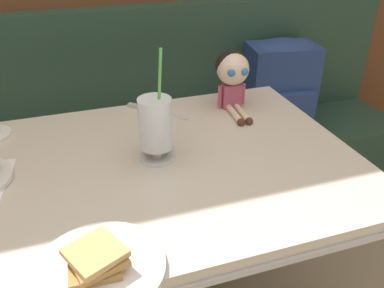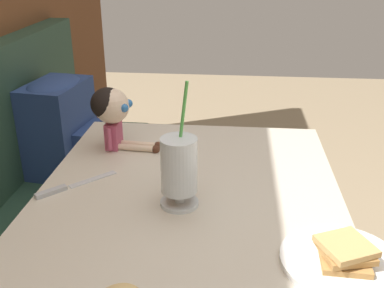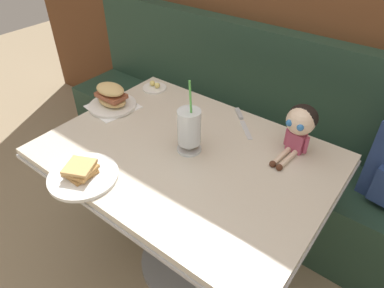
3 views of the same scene
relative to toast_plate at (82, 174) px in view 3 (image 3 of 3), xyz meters
The scene contains 9 objects.
ground_plane 0.80m from the toast_plate, 38.46° to the left, with size 8.00×8.00×0.00m, color #998466.
booth_bench 1.08m from the toast_plate, 78.17° to the left, with size 2.60×0.48×1.00m.
diner_table 0.45m from the toast_plate, 59.24° to the left, with size 1.11×0.81×0.74m.
toast_plate is the anchor object (origin of this frame).
milkshake_glass 0.42m from the toast_plate, 61.02° to the left, with size 0.10×0.10×0.32m.
sandwich_plate 0.49m from the toast_plate, 125.53° to the left, with size 0.23×0.23×0.12m.
butter_saucer 0.69m from the toast_plate, 110.94° to the left, with size 0.12×0.12×0.04m.
butter_knife 0.72m from the toast_plate, 69.86° to the left, with size 0.18×0.18×0.01m.
seated_doll 0.82m from the toast_plate, 48.81° to the left, with size 0.12×0.22×0.20m.
Camera 3 is at (0.66, -0.64, 1.58)m, focal length 32.03 mm.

